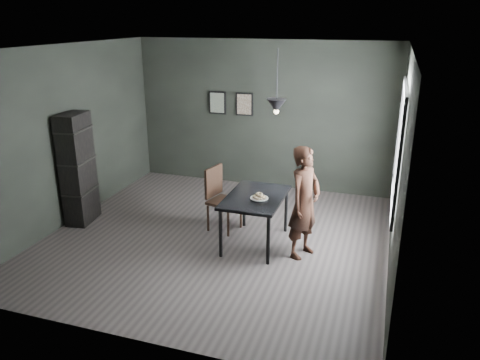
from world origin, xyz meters
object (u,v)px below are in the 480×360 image
(shelf_unit, at_px, (78,169))
(pendant_lamp, at_px, (276,106))
(wood_chair, at_px, (220,194))
(woman, at_px, (304,203))
(white_plate, at_px, (259,199))
(cafe_table, at_px, (255,201))

(shelf_unit, height_order, pendant_lamp, pendant_lamp)
(wood_chair, bearing_deg, woman, -5.00)
(white_plate, height_order, wood_chair, wood_chair)
(white_plate, xyz_separation_m, wood_chair, (-0.76, 0.44, -0.19))
(shelf_unit, bearing_deg, woman, -8.69)
(white_plate, xyz_separation_m, pendant_lamp, (0.17, 0.19, 1.29))
(wood_chair, relative_size, shelf_unit, 0.56)
(cafe_table, height_order, pendant_lamp, pendant_lamp)
(woman, height_order, wood_chair, woman)
(shelf_unit, relative_size, pendant_lamp, 2.07)
(wood_chair, distance_m, shelf_unit, 2.30)
(woman, height_order, pendant_lamp, pendant_lamp)
(white_plate, height_order, woman, woman)
(cafe_table, height_order, shelf_unit, shelf_unit)
(white_plate, bearing_deg, pendant_lamp, 49.33)
(white_plate, relative_size, woman, 0.15)
(cafe_table, distance_m, white_plate, 0.15)
(shelf_unit, bearing_deg, white_plate, -8.20)
(cafe_table, bearing_deg, wood_chair, 153.37)
(white_plate, bearing_deg, woman, -2.81)
(white_plate, height_order, shelf_unit, shelf_unit)
(pendant_lamp, bearing_deg, wood_chair, 165.47)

